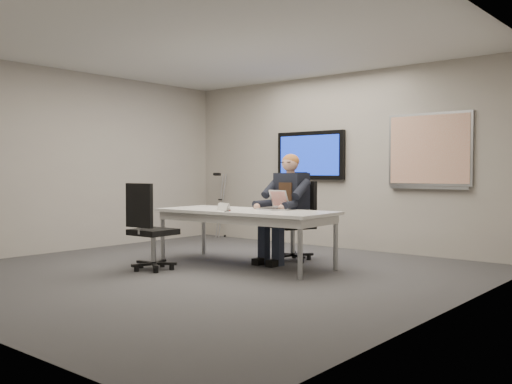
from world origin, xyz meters
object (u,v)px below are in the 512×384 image
Objects in this scene: office_chair_near at (151,243)px; laptop at (275,205)px; seated_person at (283,219)px; conference_table at (245,216)px; office_chair_far at (296,236)px.

office_chair_near is 1.67m from laptop.
office_chair_near is at bearing -112.80° from seated_person.
seated_person is 0.34m from laptop.
conference_table is 2.22× the size of office_chair_near.
conference_table is 1.64× the size of seated_person.
seated_person is at bearing -71.64° from office_chair_far.
office_chair_far is at bearing 92.76° from seated_person.
office_chair_far reaches higher than laptop.
conference_table is 2.20× the size of office_chair_far.
laptop is (0.07, -0.27, 0.20)m from seated_person.
conference_table is 0.58m from seated_person.
office_chair_far is at bearing 110.34° from laptop.
conference_table is 1.26m from office_chair_near.
laptop is (0.05, -0.54, 0.45)m from office_chair_far.
office_chair_far reaches higher than conference_table.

